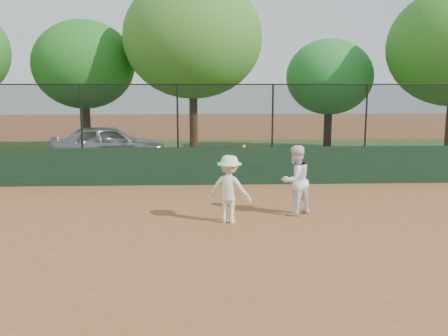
{
  "coord_description": "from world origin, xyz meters",
  "views": [
    {
      "loc": [
        0.3,
        -9.73,
        3.3
      ],
      "look_at": [
        0.8,
        2.2,
        1.2
      ],
      "focal_mm": 40.0,
      "sensor_mm": 36.0,
      "label": 1
    }
  ],
  "objects_px": {
    "parked_car": "(109,144)",
    "tree_2": "(193,38)",
    "tree_1": "(84,65)",
    "player_main": "(229,189)",
    "tree_3": "(329,77)",
    "player_second": "(295,180)"
  },
  "relations": [
    {
      "from": "parked_car",
      "to": "player_second",
      "type": "bearing_deg",
      "value": -157.37
    },
    {
      "from": "parked_car",
      "to": "tree_3",
      "type": "bearing_deg",
      "value": -90.2
    },
    {
      "from": "tree_1",
      "to": "tree_2",
      "type": "bearing_deg",
      "value": -14.93
    },
    {
      "from": "tree_1",
      "to": "player_main",
      "type": "bearing_deg",
      "value": -62.51
    },
    {
      "from": "player_second",
      "to": "tree_3",
      "type": "height_order",
      "value": "tree_3"
    },
    {
      "from": "player_main",
      "to": "tree_2",
      "type": "relative_size",
      "value": 0.25
    },
    {
      "from": "player_main",
      "to": "tree_3",
      "type": "distance_m",
      "value": 12.52
    },
    {
      "from": "tree_1",
      "to": "tree_2",
      "type": "distance_m",
      "value": 5.08
    },
    {
      "from": "parked_car",
      "to": "player_second",
      "type": "height_order",
      "value": "player_second"
    },
    {
      "from": "parked_car",
      "to": "tree_2",
      "type": "relative_size",
      "value": 0.61
    },
    {
      "from": "player_main",
      "to": "tree_1",
      "type": "xyz_separation_m",
      "value": [
        -5.81,
        11.16,
        3.17
      ]
    },
    {
      "from": "player_second",
      "to": "tree_3",
      "type": "distance_m",
      "value": 11.34
    },
    {
      "from": "parked_car",
      "to": "tree_3",
      "type": "height_order",
      "value": "tree_3"
    },
    {
      "from": "parked_car",
      "to": "player_main",
      "type": "distance_m",
      "value": 9.85
    },
    {
      "from": "tree_1",
      "to": "tree_3",
      "type": "xyz_separation_m",
      "value": [
        10.88,
        -0.02,
        -0.53
      ]
    },
    {
      "from": "tree_1",
      "to": "tree_3",
      "type": "relative_size",
      "value": 1.15
    },
    {
      "from": "tree_1",
      "to": "tree_3",
      "type": "distance_m",
      "value": 10.9
    },
    {
      "from": "tree_1",
      "to": "tree_2",
      "type": "height_order",
      "value": "tree_2"
    },
    {
      "from": "player_main",
      "to": "tree_1",
      "type": "height_order",
      "value": "tree_1"
    },
    {
      "from": "parked_car",
      "to": "tree_2",
      "type": "bearing_deg",
      "value": -86.64
    },
    {
      "from": "parked_car",
      "to": "tree_1",
      "type": "height_order",
      "value": "tree_1"
    },
    {
      "from": "player_second",
      "to": "tree_3",
      "type": "bearing_deg",
      "value": -141.0
    }
  ]
}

